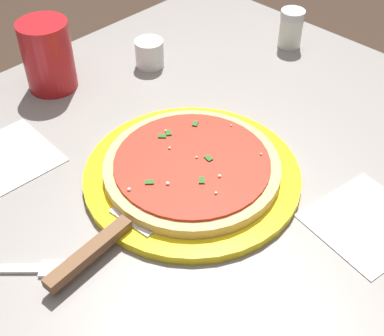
{
  "coord_description": "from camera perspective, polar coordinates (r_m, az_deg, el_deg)",
  "views": [
    {
      "loc": [
        -0.41,
        -0.43,
        1.29
      ],
      "look_at": [
        -0.02,
        -0.04,
        0.78
      ],
      "focal_mm": 49.56,
      "sensor_mm": 36.0,
      "label": 1
    }
  ],
  "objects": [
    {
      "name": "restaurant_table",
      "position": [
        0.9,
        -1.02,
        -6.03
      ],
      "size": [
        0.98,
        0.81,
        0.76
      ],
      "color": "black",
      "rests_on": "ground_plane"
    },
    {
      "name": "serving_plate",
      "position": [
        0.76,
        -0.0,
        -0.75
      ],
      "size": [
        0.31,
        0.31,
        0.01
      ],
      "primitive_type": "cylinder",
      "color": "yellow",
      "rests_on": "restaurant_table"
    },
    {
      "name": "cup_small_sauce",
      "position": [
        1.0,
        -4.6,
        12.2
      ],
      "size": [
        0.05,
        0.05,
        0.05
      ],
      "primitive_type": "cylinder",
      "color": "silver",
      "rests_on": "restaurant_table"
    },
    {
      "name": "pizza_server",
      "position": [
        0.68,
        -8.45,
        -7.02
      ],
      "size": [
        0.22,
        0.08,
        0.01
      ],
      "color": "silver",
      "rests_on": "serving_plate"
    },
    {
      "name": "parmesan_shaker",
      "position": [
        1.07,
        10.6,
        14.56
      ],
      "size": [
        0.05,
        0.05,
        0.07
      ],
      "color": "silver",
      "rests_on": "restaurant_table"
    },
    {
      "name": "fork",
      "position": [
        0.69,
        -19.67,
        -10.21
      ],
      "size": [
        0.14,
        0.15,
        0.0
      ],
      "color": "silver",
      "rests_on": "restaurant_table"
    },
    {
      "name": "napkin_folded_right",
      "position": [
        0.84,
        -19.56,
        0.9
      ],
      "size": [
        0.15,
        0.14,
        0.0
      ],
      "primitive_type": "cube",
      "rotation": [
        0.0,
        0.0,
        -0.05
      ],
      "color": "white",
      "rests_on": "restaurant_table"
    },
    {
      "name": "napkin_loose_left",
      "position": [
        0.74,
        18.3,
        -5.6
      ],
      "size": [
        0.16,
        0.15,
        0.0
      ],
      "primitive_type": "cube",
      "rotation": [
        0.0,
        0.0,
        -0.17
      ],
      "color": "white",
      "rests_on": "restaurant_table"
    },
    {
      "name": "pizza",
      "position": [
        0.75,
        -0.0,
        0.15
      ],
      "size": [
        0.25,
        0.25,
        0.02
      ],
      "color": "#DBB26B",
      "rests_on": "serving_plate"
    },
    {
      "name": "cup_tall_drink",
      "position": [
        0.95,
        -15.25,
        11.57
      ],
      "size": [
        0.08,
        0.08,
        0.12
      ],
      "primitive_type": "cylinder",
      "color": "#B2191E",
      "rests_on": "restaurant_table"
    }
  ]
}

